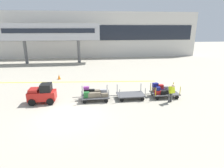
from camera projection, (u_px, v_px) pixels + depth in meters
The scene contains 10 objects.
ground_plane at pixel (69, 115), 12.74m from camera, with size 120.00×120.00×0.00m, color #A8A08E.
apron_lead_line at pixel (70, 82), 20.41m from camera, with size 18.97×0.20×0.01m, color yellow.
terminal_building at pixel (82, 35), 36.10m from camera, with size 46.08×2.51×8.63m.
jet_bridge at pixel (40, 32), 29.52m from camera, with size 17.73×3.00×6.36m.
baggage_tug at pixel (42, 94), 14.62m from camera, with size 2.11×1.25×1.58m.
baggage_cart_lead at pixel (95, 94), 15.20m from camera, with size 3.01×1.43×1.10m.
baggage_cart_middle at pixel (131, 95), 15.61m from camera, with size 3.01×1.43×1.10m.
baggage_cart_tail at pixel (163, 91), 15.95m from camera, with size 3.01×1.43×1.18m.
baggage_handler at pixel (171, 92), 14.66m from camera, with size 0.47×0.49×1.56m.
safety_cone_near at pixel (59, 77), 21.43m from camera, with size 0.36×0.36×0.55m, color orange.
Camera 1 is at (1.62, -11.79, 5.84)m, focal length 29.58 mm.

